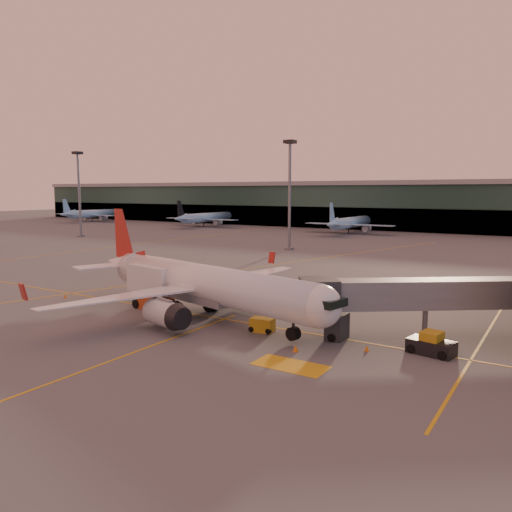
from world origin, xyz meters
The scene contains 15 objects.
ground centered at (0.00, 0.00, 0.00)m, with size 600.00×600.00×0.00m, color #4C4F54.
taxi_markings centered at (-7.32, 44.49, 0.01)m, with size 100.12×173.00×0.01m.
terminal centered at (0.00, 141.79, 8.76)m, with size 400.00×20.00×17.60m.
mast_west_far centered at (-90.00, 62.00, 14.86)m, with size 2.40×2.40×25.60m.
mast_west_near centered at (-20.00, 66.00, 14.86)m, with size 2.40×2.40×25.60m.
distant_aircraft_row centered at (-21.00, 118.00, 0.00)m, with size 290.00×34.00×13.00m.
main_airplane centered at (2.01, 4.42, 3.75)m, with size 37.84×34.42×11.53m.
jet_bridge centered at (26.26, 10.45, 3.96)m, with size 21.81×16.77×5.75m.
catering_truck centered at (-4.98, 4.67, 2.93)m, with size 7.00×3.91×5.15m.
gpu_cart centered at (11.03, 3.04, 0.67)m, with size 2.49×1.66×1.37m.
pushback_tug centered at (26.83, 4.88, 0.80)m, with size 4.11×2.68×1.96m.
cone_nose centered at (21.89, 2.76, 0.25)m, with size 0.41×0.41×0.52m.
cone_tail centered at (-18.96, 2.77, 0.26)m, with size 0.42×0.42×0.54m.
cone_wing_left centered at (1.52, 21.44, 0.29)m, with size 0.48×0.48×0.61m.
cone_fwd centered at (16.74, -0.72, 0.29)m, with size 0.48×0.48×0.61m.
Camera 1 is at (36.11, -37.96, 13.84)m, focal length 35.00 mm.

